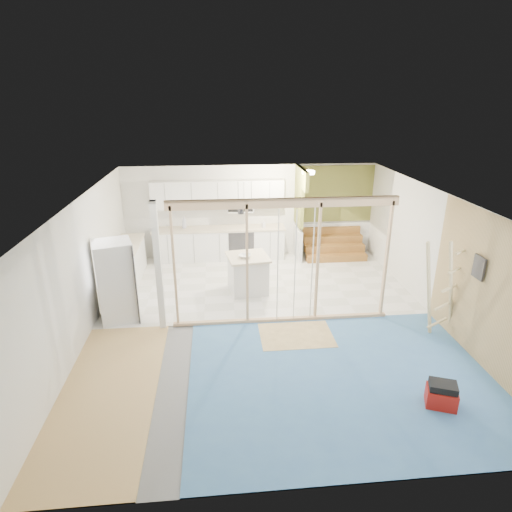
{
  "coord_description": "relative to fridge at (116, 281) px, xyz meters",
  "views": [
    {
      "loc": [
        -0.97,
        -7.69,
        4.39
      ],
      "look_at": [
        -0.17,
        0.6,
        1.23
      ],
      "focal_mm": 30.0,
      "sensor_mm": 36.0,
      "label": 1
    }
  ],
  "objects": [
    {
      "name": "pot_rack",
      "position": [
        2.72,
        1.44,
        1.15
      ],
      "size": [
        0.52,
        0.52,
        0.72
      ],
      "color": "black",
      "rests_on": "room"
    },
    {
      "name": "electrical_panel",
      "position": [
        6.46,
        -1.85,
        0.8
      ],
      "size": [
        0.04,
        0.3,
        0.4
      ],
      "primitive_type": "cube",
      "color": "#35353A",
      "rests_on": "room"
    },
    {
      "name": "sheathing_panel",
      "position": [
        6.51,
        -2.45,
        0.45
      ],
      "size": [
        0.02,
        4.0,
        2.6
      ],
      "primitive_type": "cube",
      "color": "tan",
      "rests_on": "room"
    },
    {
      "name": "stud_frame",
      "position": [
        2.75,
        -0.45,
        0.76
      ],
      "size": [
        4.66,
        0.14,
        2.6
      ],
      "color": "tan",
      "rests_on": "room"
    },
    {
      "name": "island",
      "position": [
        2.75,
        1.05,
        -0.4
      ],
      "size": [
        1.04,
        1.04,
        0.9
      ],
      "rotation": [
        0.0,
        0.0,
        0.14
      ],
      "color": "silver",
      "rests_on": "room"
    },
    {
      "name": "soap_bottle_b",
      "position": [
        3.36,
        3.16,
        0.19
      ],
      "size": [
        0.12,
        0.12,
        0.21
      ],
      "primitive_type": "imported",
      "rotation": [
        0.0,
        0.0,
        0.34
      ],
      "color": "silver",
      "rests_on": "base_cabinets"
    },
    {
      "name": "soap_bottle_a",
      "position": [
        1.18,
        3.31,
        0.25
      ],
      "size": [
        0.17,
        0.17,
        0.33
      ],
      "primitive_type": "imported",
      "rotation": [
        0.0,
        0.0,
        0.39
      ],
      "color": "#B0B2C4",
      "rests_on": "base_cabinets"
    },
    {
      "name": "floor_overlays",
      "position": [
        3.1,
        -0.39,
        -0.83
      ],
      "size": [
        7.0,
        8.0,
        0.03
      ],
      "color": "silver",
      "rests_on": "room"
    },
    {
      "name": "toolbox",
      "position": [
        5.31,
        -3.22,
        -0.65
      ],
      "size": [
        0.52,
        0.46,
        0.41
      ],
      "rotation": [
        0.0,
        0.0,
        -0.37
      ],
      "color": "maroon",
      "rests_on": "room"
    },
    {
      "name": "room",
      "position": [
        3.03,
        -0.45,
        0.45
      ],
      "size": [
        7.01,
        8.01,
        2.61
      ],
      "color": "slate",
      "rests_on": "ground"
    },
    {
      "name": "upper_cabinets",
      "position": [
        2.19,
        3.37,
        0.97
      ],
      "size": [
        3.6,
        0.41,
        0.85
      ],
      "color": "white",
      "rests_on": "room"
    },
    {
      "name": "green_partition",
      "position": [
        5.07,
        3.21,
        0.1
      ],
      "size": [
        2.25,
        1.51,
        2.6
      ],
      "color": "olive",
      "rests_on": "room"
    },
    {
      "name": "ceiling_light",
      "position": [
        4.43,
        2.55,
        1.69
      ],
      "size": [
        0.32,
        0.32,
        0.08
      ],
      "primitive_type": "cylinder",
      "color": "#FFEABF",
      "rests_on": "room"
    },
    {
      "name": "base_cabinets",
      "position": [
        1.42,
        2.91,
        -0.38
      ],
      "size": [
        4.45,
        2.24,
        0.93
      ],
      "color": "white",
      "rests_on": "room"
    },
    {
      "name": "bowl",
      "position": [
        2.68,
        0.96,
        0.09
      ],
      "size": [
        0.35,
        0.35,
        0.07
      ],
      "primitive_type": "imported",
      "rotation": [
        0.0,
        0.0,
        -0.35
      ],
      "color": "white",
      "rests_on": "island"
    },
    {
      "name": "fridge",
      "position": [
        0.0,
        0.0,
        0.0
      ],
      "size": [
        0.92,
        0.89,
        1.69
      ],
      "rotation": [
        0.0,
        0.0,
        0.3
      ],
      "color": "silver",
      "rests_on": "room"
    },
    {
      "name": "ladder",
      "position": [
        6.23,
        -1.27,
        0.15
      ],
      "size": [
        1.03,
        0.19,
        1.94
      ],
      "rotation": [
        0.0,
        0.0,
        0.33
      ],
      "color": "tan",
      "rests_on": "room"
    }
  ]
}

